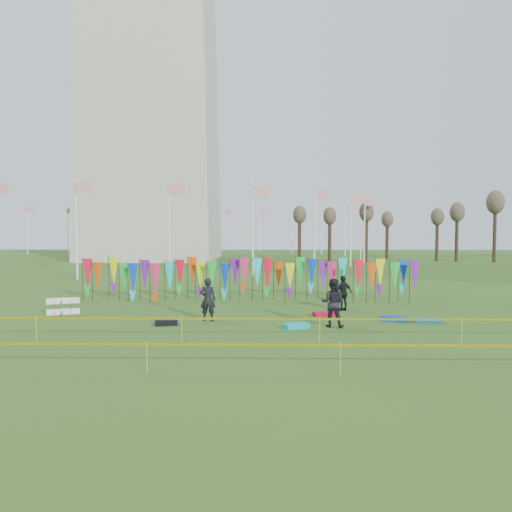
{
  "coord_description": "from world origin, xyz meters",
  "views": [
    {
      "loc": [
        1.09,
        -19.58,
        3.96
      ],
      "look_at": [
        0.61,
        6.0,
        2.62
      ],
      "focal_mm": 35.0,
      "sensor_mm": 36.0,
      "label": 1
    }
  ],
  "objects_px": {
    "kite_bag_red": "(325,314)",
    "kite_bag_black": "(166,322)",
    "kite_bag_teal": "(428,320)",
    "person_mid": "(333,303)",
    "kite_bag_blue": "(393,319)",
    "person_right": "(343,293)",
    "kite_bag_turquoise": "(296,326)",
    "person_left": "(208,299)",
    "box_kite": "(63,306)"
  },
  "relations": [
    {
      "from": "person_mid",
      "to": "kite_bag_red",
      "type": "height_order",
      "value": "person_mid"
    },
    {
      "from": "kite_bag_red",
      "to": "kite_bag_black",
      "type": "distance_m",
      "value": 7.24
    },
    {
      "from": "box_kite",
      "to": "person_left",
      "type": "xyz_separation_m",
      "value": [
        6.9,
        -1.32,
        0.53
      ]
    },
    {
      "from": "kite_bag_turquoise",
      "to": "kite_bag_red",
      "type": "xyz_separation_m",
      "value": [
        1.51,
        2.88,
        -0.0
      ]
    },
    {
      "from": "person_left",
      "to": "kite_bag_black",
      "type": "relative_size",
      "value": 2.05
    },
    {
      "from": "person_mid",
      "to": "kite_bag_blue",
      "type": "bearing_deg",
      "value": -140.1
    },
    {
      "from": "person_left",
      "to": "person_mid",
      "type": "bearing_deg",
      "value": 170.21
    },
    {
      "from": "kite_bag_red",
      "to": "kite_bag_blue",
      "type": "bearing_deg",
      "value": -23.55
    },
    {
      "from": "person_right",
      "to": "kite_bag_teal",
      "type": "relative_size",
      "value": 1.59
    },
    {
      "from": "box_kite",
      "to": "person_right",
      "type": "height_order",
      "value": "person_right"
    },
    {
      "from": "person_left",
      "to": "kite_bag_black",
      "type": "xyz_separation_m",
      "value": [
        -1.63,
        -1.0,
        -0.83
      ]
    },
    {
      "from": "kite_bag_turquoise",
      "to": "person_left",
      "type": "bearing_deg",
      "value": 156.44
    },
    {
      "from": "person_left",
      "to": "person_right",
      "type": "xyz_separation_m",
      "value": [
        6.33,
        2.86,
        -0.07
      ]
    },
    {
      "from": "kite_bag_blue",
      "to": "kite_bag_turquoise",
      "type": "bearing_deg",
      "value": -158.98
    },
    {
      "from": "person_left",
      "to": "kite_bag_black",
      "type": "bearing_deg",
      "value": 35.35
    },
    {
      "from": "kite_bag_turquoise",
      "to": "kite_bag_black",
      "type": "bearing_deg",
      "value": 173.31
    },
    {
      "from": "kite_bag_red",
      "to": "person_right",
      "type": "bearing_deg",
      "value": 56.41
    },
    {
      "from": "person_right",
      "to": "kite_bag_black",
      "type": "distance_m",
      "value": 8.88
    },
    {
      "from": "person_right",
      "to": "kite_bag_red",
      "type": "height_order",
      "value": "person_right"
    },
    {
      "from": "kite_bag_teal",
      "to": "person_right",
      "type": "bearing_deg",
      "value": 134.31
    },
    {
      "from": "person_mid",
      "to": "kite_bag_blue",
      "type": "relative_size",
      "value": 1.87
    },
    {
      "from": "person_mid",
      "to": "kite_bag_red",
      "type": "bearing_deg",
      "value": -74.83
    },
    {
      "from": "box_kite",
      "to": "kite_bag_black",
      "type": "relative_size",
      "value": 0.9
    },
    {
      "from": "kite_bag_black",
      "to": "person_right",
      "type": "bearing_deg",
      "value": 25.9
    },
    {
      "from": "kite_bag_turquoise",
      "to": "box_kite",
      "type": "bearing_deg",
      "value": 164.51
    },
    {
      "from": "kite_bag_black",
      "to": "box_kite",
      "type": "bearing_deg",
      "value": 156.24
    },
    {
      "from": "kite_bag_black",
      "to": "kite_bag_teal",
      "type": "bearing_deg",
      "value": 3.59
    },
    {
      "from": "kite_bag_black",
      "to": "kite_bag_teal",
      "type": "height_order",
      "value": "kite_bag_black"
    },
    {
      "from": "kite_bag_teal",
      "to": "kite_bag_blue",
      "type": "bearing_deg",
      "value": 166.45
    },
    {
      "from": "box_kite",
      "to": "kite_bag_red",
      "type": "height_order",
      "value": "box_kite"
    },
    {
      "from": "box_kite",
      "to": "kite_bag_blue",
      "type": "xyz_separation_m",
      "value": [
        14.96,
        -1.3,
        -0.3
      ]
    },
    {
      "from": "kite_bag_black",
      "to": "kite_bag_teal",
      "type": "distance_m",
      "value": 11.08
    },
    {
      "from": "kite_bag_blue",
      "to": "kite_bag_black",
      "type": "xyz_separation_m",
      "value": [
        -9.69,
        -1.02,
        -0.01
      ]
    },
    {
      "from": "person_left",
      "to": "person_mid",
      "type": "xyz_separation_m",
      "value": [
        5.25,
        -1.26,
        0.05
      ]
    },
    {
      "from": "person_right",
      "to": "kite_bag_red",
      "type": "bearing_deg",
      "value": 27.45
    },
    {
      "from": "kite_bag_turquoise",
      "to": "person_mid",
      "type": "bearing_deg",
      "value": 13.97
    },
    {
      "from": "box_kite",
      "to": "person_mid",
      "type": "relative_size",
      "value": 0.41
    },
    {
      "from": "kite_bag_blue",
      "to": "kite_bag_red",
      "type": "relative_size",
      "value": 0.97
    },
    {
      "from": "person_left",
      "to": "kite_bag_teal",
      "type": "bearing_deg",
      "value": -178.16
    },
    {
      "from": "person_mid",
      "to": "kite_bag_black",
      "type": "distance_m",
      "value": 6.94
    },
    {
      "from": "person_mid",
      "to": "kite_bag_black",
      "type": "xyz_separation_m",
      "value": [
        -6.88,
        0.26,
        -0.89
      ]
    },
    {
      "from": "kite_bag_red",
      "to": "kite_bag_black",
      "type": "relative_size",
      "value": 1.2
    },
    {
      "from": "person_right",
      "to": "box_kite",
      "type": "bearing_deg",
      "value": -22.3
    },
    {
      "from": "kite_bag_blue",
      "to": "kite_bag_black",
      "type": "height_order",
      "value": "kite_bag_blue"
    },
    {
      "from": "box_kite",
      "to": "kite_bag_red",
      "type": "bearing_deg",
      "value": -0.35
    },
    {
      "from": "kite_bag_red",
      "to": "kite_bag_teal",
      "type": "height_order",
      "value": "kite_bag_teal"
    },
    {
      "from": "box_kite",
      "to": "kite_bag_red",
      "type": "relative_size",
      "value": 0.75
    },
    {
      "from": "person_left",
      "to": "person_mid",
      "type": "relative_size",
      "value": 0.94
    },
    {
      "from": "person_left",
      "to": "kite_bag_red",
      "type": "height_order",
      "value": "person_left"
    },
    {
      "from": "person_left",
      "to": "person_right",
      "type": "distance_m",
      "value": 6.95
    }
  ]
}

